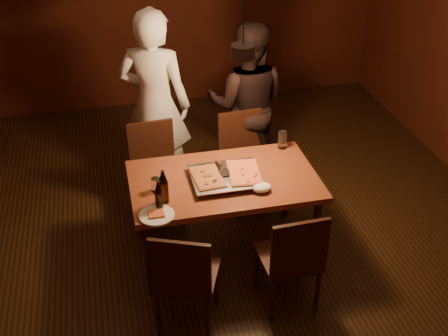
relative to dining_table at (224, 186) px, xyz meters
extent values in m
plane|color=#39220F|center=(0.17, 0.13, -0.68)|extent=(6.00, 6.00, 0.00)
cube|color=brown|center=(0.00, 0.00, 0.05)|extent=(1.50, 0.90, 0.05)
cylinder|color=#38190F|center=(-0.67, -0.37, -0.33)|extent=(0.06, 0.06, 0.70)
cylinder|color=#38190F|center=(0.67, -0.37, -0.33)|extent=(0.06, 0.06, 0.70)
cylinder|color=#38190F|center=(-0.67, 0.37, -0.33)|extent=(0.06, 0.06, 0.70)
cylinder|color=#38190F|center=(0.67, 0.37, -0.33)|extent=(0.06, 0.06, 0.70)
cube|color=#38190F|center=(-0.48, 0.65, -0.25)|extent=(0.45, 0.45, 0.04)
cube|color=#38190F|center=(-0.49, 0.84, -0.01)|extent=(0.42, 0.06, 0.45)
cube|color=#38190F|center=(0.36, 0.67, -0.25)|extent=(0.45, 0.45, 0.04)
cube|color=#38190F|center=(0.35, 0.86, -0.01)|extent=(0.42, 0.06, 0.45)
cube|color=#38190F|center=(-0.43, -0.70, -0.25)|extent=(0.55, 0.55, 0.04)
cube|color=#38190F|center=(-0.50, -0.88, -0.01)|extent=(0.40, 0.18, 0.45)
cube|color=#38190F|center=(0.33, -0.67, -0.25)|extent=(0.44, 0.44, 0.04)
cube|color=#38190F|center=(0.34, -0.86, -0.01)|extent=(0.42, 0.05, 0.45)
cube|color=silver|center=(0.01, -0.03, 0.10)|extent=(0.59, 0.50, 0.05)
cube|color=maroon|center=(-0.14, -0.03, 0.13)|extent=(0.25, 0.37, 0.02)
cube|color=gold|center=(0.16, -0.03, 0.13)|extent=(0.28, 0.41, 0.02)
cylinder|color=black|center=(-0.55, -0.28, 0.15)|extent=(0.06, 0.06, 0.15)
cone|color=black|center=(-0.55, -0.28, 0.27)|extent=(0.06, 0.06, 0.08)
cylinder|color=black|center=(-0.51, -0.21, 0.16)|extent=(0.07, 0.07, 0.18)
cone|color=black|center=(-0.51, -0.21, 0.30)|extent=(0.07, 0.07, 0.10)
cylinder|color=silver|center=(-0.55, -0.05, 0.13)|extent=(0.07, 0.07, 0.11)
cylinder|color=silver|center=(0.60, 0.37, 0.15)|extent=(0.08, 0.08, 0.16)
cylinder|color=white|center=(-0.59, -0.38, 0.08)|extent=(0.26, 0.26, 0.02)
cube|color=gold|center=(-0.59, -0.38, 0.10)|extent=(0.11, 0.09, 0.01)
ellipsoid|color=white|center=(0.24, -0.24, 0.11)|extent=(0.16, 0.12, 0.06)
imported|color=white|center=(-0.40, 1.12, 0.25)|extent=(0.79, 0.67, 1.84)
imported|color=black|center=(0.49, 1.13, 0.15)|extent=(0.97, 0.86, 1.66)
cylinder|color=black|center=(0.17, 0.13, 1.07)|extent=(0.18, 0.18, 0.10)
camera|label=1|loc=(-0.84, -3.66, 2.53)|focal=45.00mm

